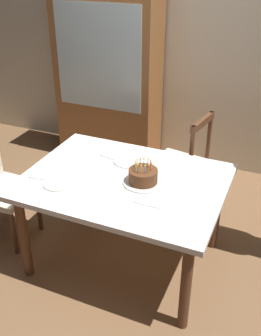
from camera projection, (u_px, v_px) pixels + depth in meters
ground at (125, 258)px, 3.17m from camera, size 6.40×6.40×0.00m
back_wall at (198, 45)px, 4.00m from camera, size 6.40×0.10×2.60m
dining_table at (124, 190)px, 2.84m from camera, size 1.41×1.06×0.75m
birthday_cake at (143, 177)px, 2.73m from camera, size 0.28×0.28×0.17m
plate_near_celebrant at (59, 183)px, 2.74m from camera, size 0.22×0.22×0.01m
plate_far_side at (128, 161)px, 3.01m from camera, size 0.22×0.22×0.01m
fork_near_celebrant at (40, 179)px, 2.79m from camera, size 0.18×0.03×0.01m
fork_far_side at (109, 158)px, 3.06m from camera, size 0.18×0.05×0.01m
fork_near_guest at (147, 205)px, 2.52m from camera, size 0.18×0.02×0.01m
chair_spindle_back at (181, 165)px, 3.55m from camera, size 0.51×0.51×0.95m
china_cabinet at (108, 76)px, 4.24m from camera, size 1.10×0.45×1.90m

